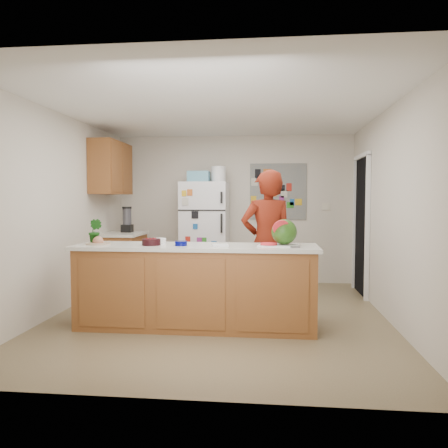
# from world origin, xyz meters

# --- Properties ---
(floor) EXTENTS (4.00, 4.50, 0.02)m
(floor) POSITION_xyz_m (0.00, 0.00, -0.01)
(floor) COLOR brown
(floor) RESTS_ON ground
(wall_back) EXTENTS (4.00, 0.02, 2.50)m
(wall_back) POSITION_xyz_m (0.00, 2.26, 1.25)
(wall_back) COLOR beige
(wall_back) RESTS_ON ground
(wall_left) EXTENTS (0.02, 4.50, 2.50)m
(wall_left) POSITION_xyz_m (-2.01, 0.00, 1.25)
(wall_left) COLOR beige
(wall_left) RESTS_ON ground
(wall_right) EXTENTS (0.02, 4.50, 2.50)m
(wall_right) POSITION_xyz_m (2.01, 0.00, 1.25)
(wall_right) COLOR beige
(wall_right) RESTS_ON ground
(ceiling) EXTENTS (4.00, 4.50, 0.02)m
(ceiling) POSITION_xyz_m (0.00, 0.00, 2.51)
(ceiling) COLOR white
(ceiling) RESTS_ON wall_back
(doorway) EXTENTS (0.03, 0.85, 2.04)m
(doorway) POSITION_xyz_m (1.99, 1.45, 1.02)
(doorway) COLOR black
(doorway) RESTS_ON ground
(peninsula_base) EXTENTS (2.60, 0.62, 0.88)m
(peninsula_base) POSITION_xyz_m (-0.20, -0.50, 0.44)
(peninsula_base) COLOR brown
(peninsula_base) RESTS_ON floor
(peninsula_top) EXTENTS (2.68, 0.70, 0.04)m
(peninsula_top) POSITION_xyz_m (-0.20, -0.50, 0.90)
(peninsula_top) COLOR silver
(peninsula_top) RESTS_ON peninsula_base
(side_counter_base) EXTENTS (0.60, 0.80, 0.86)m
(side_counter_base) POSITION_xyz_m (-1.69, 1.35, 0.43)
(side_counter_base) COLOR brown
(side_counter_base) RESTS_ON floor
(side_counter_top) EXTENTS (0.64, 0.84, 0.04)m
(side_counter_top) POSITION_xyz_m (-1.69, 1.35, 0.88)
(side_counter_top) COLOR silver
(side_counter_top) RESTS_ON side_counter_base
(upper_cabinets) EXTENTS (0.35, 1.00, 0.80)m
(upper_cabinets) POSITION_xyz_m (-1.82, 1.30, 1.90)
(upper_cabinets) COLOR brown
(upper_cabinets) RESTS_ON wall_left
(refrigerator) EXTENTS (0.75, 0.70, 1.70)m
(refrigerator) POSITION_xyz_m (-0.45, 1.88, 0.85)
(refrigerator) COLOR silver
(refrigerator) RESTS_ON floor
(fridge_top_bin) EXTENTS (0.35, 0.28, 0.18)m
(fridge_top_bin) POSITION_xyz_m (-0.55, 1.88, 1.79)
(fridge_top_bin) COLOR #5999B2
(fridge_top_bin) RESTS_ON refrigerator
(photo_collage) EXTENTS (0.95, 0.01, 0.95)m
(photo_collage) POSITION_xyz_m (0.75, 2.24, 1.55)
(photo_collage) COLOR slate
(photo_collage) RESTS_ON wall_back
(person) EXTENTS (0.74, 0.60, 1.77)m
(person) POSITION_xyz_m (0.58, 0.05, 0.89)
(person) COLOR #60170B
(person) RESTS_ON floor
(blender_appliance) EXTENTS (0.14, 0.14, 0.38)m
(blender_appliance) POSITION_xyz_m (-1.64, 1.48, 1.09)
(blender_appliance) COLOR black
(blender_appliance) RESTS_ON side_counter_top
(cutting_board) EXTENTS (0.46, 0.37, 0.01)m
(cutting_board) POSITION_xyz_m (0.71, -0.47, 0.93)
(cutting_board) COLOR silver
(cutting_board) RESTS_ON peninsula_top
(watermelon) EXTENTS (0.28, 0.28, 0.28)m
(watermelon) POSITION_xyz_m (0.77, -0.45, 1.07)
(watermelon) COLOR #31621B
(watermelon) RESTS_ON cutting_board
(watermelon_slice) EXTENTS (0.18, 0.18, 0.02)m
(watermelon_slice) POSITION_xyz_m (0.60, -0.52, 0.94)
(watermelon_slice) COLOR #C32049
(watermelon_slice) RESTS_ON cutting_board
(cherry_bowl) EXTENTS (0.25, 0.25, 0.07)m
(cherry_bowl) POSITION_xyz_m (-0.68, -0.56, 0.96)
(cherry_bowl) COLOR black
(cherry_bowl) RESTS_ON peninsula_top
(white_bowl) EXTENTS (0.18, 0.18, 0.06)m
(white_bowl) POSITION_xyz_m (-0.65, -0.37, 0.95)
(white_bowl) COLOR white
(white_bowl) RESTS_ON peninsula_top
(cobalt_bowl) EXTENTS (0.15, 0.15, 0.05)m
(cobalt_bowl) POSITION_xyz_m (-0.35, -0.58, 0.95)
(cobalt_bowl) COLOR #020555
(cobalt_bowl) RESTS_ON peninsula_top
(plate) EXTENTS (0.29, 0.29, 0.02)m
(plate) POSITION_xyz_m (-1.30, -0.53, 0.93)
(plate) COLOR beige
(plate) RESTS_ON peninsula_top
(paper_towel) EXTENTS (0.20, 0.18, 0.02)m
(paper_towel) POSITION_xyz_m (0.08, -0.58, 0.93)
(paper_towel) COLOR silver
(paper_towel) RESTS_ON peninsula_top
(keys) EXTENTS (0.11, 0.08, 0.01)m
(keys) POSITION_xyz_m (0.88, -0.64, 0.93)
(keys) COLOR slate
(keys) RESTS_ON peninsula_top
(potted_plant) EXTENTS (0.18, 0.15, 0.28)m
(potted_plant) POSITION_xyz_m (-1.37, -0.45, 1.06)
(potted_plant) COLOR #0D440E
(potted_plant) RESTS_ON peninsula_top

